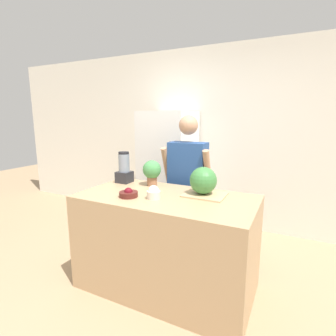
{
  "coord_description": "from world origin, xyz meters",
  "views": [
    {
      "loc": [
        1.03,
        -1.62,
        1.61
      ],
      "look_at": [
        0.0,
        0.46,
        1.16
      ],
      "focal_mm": 28.0,
      "sensor_mm": 36.0,
      "label": 1
    }
  ],
  "objects_px": {
    "refrigerator": "(168,170)",
    "watermelon": "(203,180)",
    "potted_plant": "(152,171)",
    "person": "(187,186)",
    "bowl_cream": "(154,193)",
    "blender": "(124,169)",
    "bowl_cherries": "(128,194)"
  },
  "relations": [
    {
      "from": "refrigerator",
      "to": "watermelon",
      "type": "height_order",
      "value": "refrigerator"
    },
    {
      "from": "potted_plant",
      "to": "person",
      "type": "bearing_deg",
      "value": 58.47
    },
    {
      "from": "bowl_cream",
      "to": "blender",
      "type": "bearing_deg",
      "value": 147.23
    },
    {
      "from": "watermelon",
      "to": "potted_plant",
      "type": "xyz_separation_m",
      "value": [
        -0.59,
        0.1,
        0.02
      ]
    },
    {
      "from": "watermelon",
      "to": "blender",
      "type": "distance_m",
      "value": 0.93
    },
    {
      "from": "person",
      "to": "blender",
      "type": "bearing_deg",
      "value": -144.26
    },
    {
      "from": "watermelon",
      "to": "blender",
      "type": "bearing_deg",
      "value": 175.31
    },
    {
      "from": "watermelon",
      "to": "bowl_cherries",
      "type": "relative_size",
      "value": 1.49
    },
    {
      "from": "watermelon",
      "to": "bowl_cherries",
      "type": "bearing_deg",
      "value": -149.15
    },
    {
      "from": "refrigerator",
      "to": "blender",
      "type": "xyz_separation_m",
      "value": [
        0.01,
        -1.1,
        0.21
      ]
    },
    {
      "from": "refrigerator",
      "to": "bowl_cherries",
      "type": "relative_size",
      "value": 10.15
    },
    {
      "from": "refrigerator",
      "to": "bowl_cream",
      "type": "bearing_deg",
      "value": -68.36
    },
    {
      "from": "bowl_cream",
      "to": "person",
      "type": "bearing_deg",
      "value": 89.96
    },
    {
      "from": "refrigerator",
      "to": "blender",
      "type": "height_order",
      "value": "refrigerator"
    },
    {
      "from": "watermelon",
      "to": "person",
      "type": "bearing_deg",
      "value": 125.63
    },
    {
      "from": "refrigerator",
      "to": "potted_plant",
      "type": "xyz_separation_m",
      "value": [
        0.34,
        -1.08,
        0.22
      ]
    },
    {
      "from": "refrigerator",
      "to": "person",
      "type": "bearing_deg",
      "value": -49.7
    },
    {
      "from": "refrigerator",
      "to": "bowl_cream",
      "type": "height_order",
      "value": "refrigerator"
    },
    {
      "from": "person",
      "to": "bowl_cherries",
      "type": "bearing_deg",
      "value": -105.32
    },
    {
      "from": "refrigerator",
      "to": "bowl_cherries",
      "type": "bearing_deg",
      "value": -76.87
    },
    {
      "from": "bowl_cherries",
      "to": "blender",
      "type": "height_order",
      "value": "blender"
    },
    {
      "from": "refrigerator",
      "to": "blender",
      "type": "relative_size",
      "value": 5.02
    },
    {
      "from": "potted_plant",
      "to": "watermelon",
      "type": "bearing_deg",
      "value": -9.33
    },
    {
      "from": "watermelon",
      "to": "bowl_cream",
      "type": "relative_size",
      "value": 2.06
    },
    {
      "from": "blender",
      "to": "potted_plant",
      "type": "relative_size",
      "value": 1.27
    },
    {
      "from": "person",
      "to": "bowl_cherries",
      "type": "relative_size",
      "value": 9.77
    },
    {
      "from": "bowl_cherries",
      "to": "blender",
      "type": "distance_m",
      "value": 0.56
    },
    {
      "from": "bowl_cream",
      "to": "potted_plant",
      "type": "distance_m",
      "value": 0.47
    },
    {
      "from": "bowl_cream",
      "to": "potted_plant",
      "type": "bearing_deg",
      "value": 121.57
    },
    {
      "from": "person",
      "to": "watermelon",
      "type": "relative_size",
      "value": 6.57
    },
    {
      "from": "bowl_cherries",
      "to": "bowl_cream",
      "type": "relative_size",
      "value": 1.39
    },
    {
      "from": "refrigerator",
      "to": "potted_plant",
      "type": "relative_size",
      "value": 6.4
    }
  ]
}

